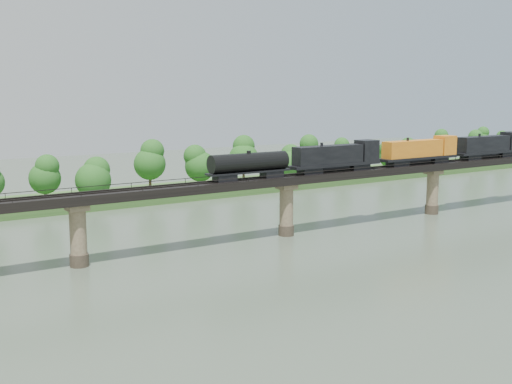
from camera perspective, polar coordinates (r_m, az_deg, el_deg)
ground at (r=100.79m, az=12.69°, el=-7.01°), size 400.00×400.00×0.00m
far_bank at (r=169.79m, az=-8.11°, el=-0.05°), size 300.00×24.00×1.60m
bridge at (r=121.83m, az=2.71°, el=-1.37°), size 236.00×30.00×11.50m
bridge_superstructure at (r=120.83m, az=2.74°, el=1.59°), size 220.00×4.90×0.75m
far_treeline at (r=161.37m, az=-10.16°, el=2.30°), size 289.06×17.54×13.60m
freight_train at (r=138.17m, az=12.07°, el=3.40°), size 85.73×3.34×5.90m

